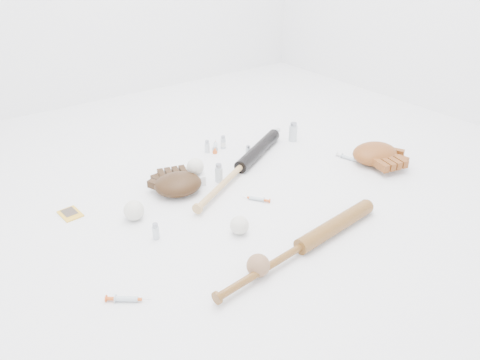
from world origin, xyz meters
TOP-DOWN VIEW (x-y plane):
  - bat_dark at (0.08, 0.15)m, footprint 0.78×0.45m
  - bat_wood at (-0.11, -0.45)m, footprint 0.81×0.13m
  - glove_dark at (-0.25, 0.17)m, footprint 0.30×0.30m
  - glove_tan at (0.65, -0.14)m, footprint 0.31×0.31m
  - trading_card at (-0.67, 0.27)m, footprint 0.08×0.10m
  - pedestal at (-0.14, 0.20)m, footprint 0.10×0.10m
  - baseball_on_pedestal at (-0.14, 0.20)m, footprint 0.07×0.07m
  - baseball_left at (-0.48, 0.09)m, footprint 0.08×0.08m
  - baseball_upper at (-0.13, 0.23)m, footprint 0.07×0.07m
  - baseball_mid at (-0.21, -0.23)m, footprint 0.07×0.07m
  - baseball_aged at (-0.30, -0.45)m, footprint 0.08×0.08m
  - syringe_0 at (-0.70, -0.31)m, footprint 0.14×0.12m
  - syringe_1 at (-0.02, -0.08)m, footprint 0.10×0.12m
  - syringe_2 at (0.13, 0.44)m, footprint 0.12×0.15m
  - syringe_3 at (0.57, -0.05)m, footprint 0.06×0.15m
  - syringe_4 at (0.47, 0.38)m, footprint 0.16×0.11m
  - vial_0 at (0.07, 0.43)m, footprint 0.02×0.02m
  - vial_1 at (0.20, 0.27)m, footprint 0.02×0.02m
  - vial_2 at (-0.05, 0.15)m, footprint 0.03×0.03m
  - vial_3 at (0.51, 0.28)m, footprint 0.04×0.04m
  - vial_4 at (-0.48, -0.07)m, footprint 0.03×0.03m
  - vial_5 at (0.16, 0.42)m, footprint 0.03×0.03m

SIDE VIEW (x-z plane):
  - trading_card at x=-0.67m, z-range 0.00..0.01m
  - syringe_1 at x=-0.02m, z-range 0.00..0.02m
  - syringe_3 at x=0.57m, z-range 0.00..0.02m
  - syringe_0 at x=-0.70m, z-range 0.00..0.02m
  - syringe_4 at x=0.47m, z-range 0.00..0.02m
  - syringe_2 at x=0.13m, z-range 0.00..0.02m
  - pedestal at x=-0.14m, z-range 0.00..0.04m
  - vial_1 at x=0.20m, z-range 0.00..0.06m
  - bat_wood at x=-0.11m, z-range 0.00..0.06m
  - bat_dark at x=0.08m, z-range 0.00..0.06m
  - vial_4 at x=-0.48m, z-range 0.00..0.06m
  - vial_0 at x=0.07m, z-range 0.00..0.06m
  - vial_5 at x=0.16m, z-range 0.00..0.07m
  - baseball_mid at x=-0.21m, z-range 0.00..0.07m
  - baseball_upper at x=-0.13m, z-range 0.00..0.07m
  - baseball_aged at x=-0.30m, z-range 0.00..0.08m
  - baseball_left at x=-0.48m, z-range 0.00..0.08m
  - vial_2 at x=-0.05m, z-range 0.00..0.09m
  - glove_dark at x=-0.25m, z-range 0.00..0.09m
  - glove_tan at x=0.65m, z-range 0.00..0.10m
  - vial_3 at x=0.51m, z-range 0.00..0.10m
  - baseball_on_pedestal at x=-0.14m, z-range 0.04..0.12m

